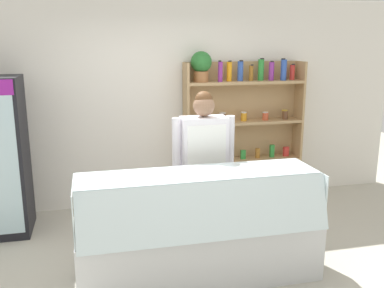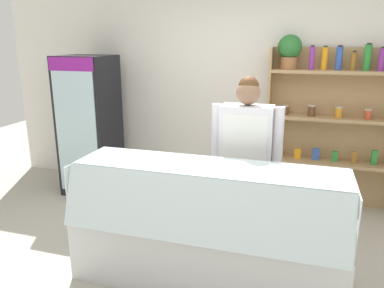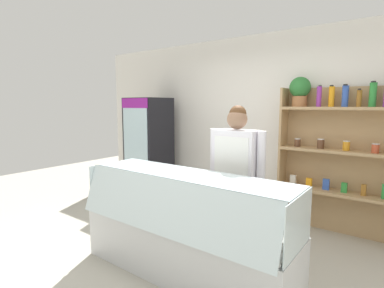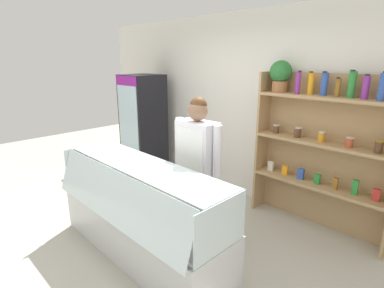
% 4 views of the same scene
% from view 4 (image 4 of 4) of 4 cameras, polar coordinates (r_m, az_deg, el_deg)
% --- Properties ---
extents(ground_plane, '(12.00, 12.00, 0.00)m').
position_cam_4_polar(ground_plane, '(3.59, -8.85, -19.06)').
color(ground_plane, '#B7B2A3').
extents(back_wall, '(6.80, 0.10, 2.70)m').
position_cam_4_polar(back_wall, '(4.47, 11.65, 6.61)').
color(back_wall, white).
rests_on(back_wall, ground).
extents(drinks_fridge, '(0.64, 0.63, 1.79)m').
position_cam_4_polar(drinks_fridge, '(5.47, -9.27, 3.54)').
color(drinks_fridge, black).
rests_on(drinks_fridge, ground).
extents(shelving_unit, '(1.62, 0.29, 2.03)m').
position_cam_4_polar(shelving_unit, '(3.86, 22.85, 1.29)').
color(shelving_unit, tan).
rests_on(shelving_unit, ground).
extents(deli_display_case, '(2.19, 0.72, 1.01)m').
position_cam_4_polar(deli_display_case, '(3.38, -9.61, -15.29)').
color(deli_display_case, silver).
rests_on(deli_display_case, ground).
extents(shop_clerk, '(0.66, 0.25, 1.67)m').
position_cam_4_polar(shop_clerk, '(3.32, 0.97, -2.67)').
color(shop_clerk, '#4C4233').
rests_on(shop_clerk, ground).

